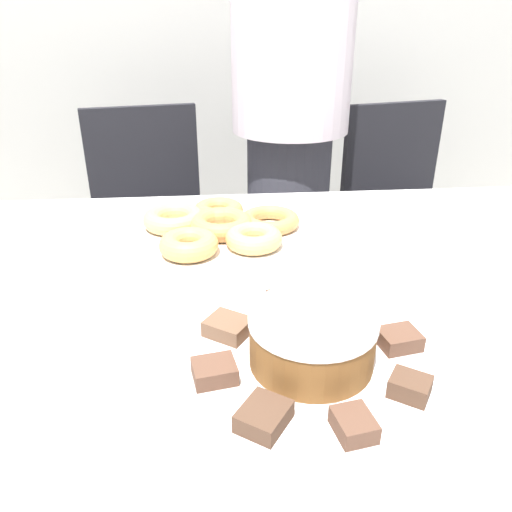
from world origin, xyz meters
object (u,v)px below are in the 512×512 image
(person_standing, at_px, (290,117))
(frosted_cake, at_px, (312,339))
(office_chair_right, at_px, (404,235))
(plate_donuts, at_px, (222,235))
(office_chair_left, at_px, (154,244))
(plate_cake, at_px, (310,364))

(person_standing, bearing_deg, frosted_cake, -97.03)
(office_chair_right, distance_m, frosted_cake, 1.33)
(plate_donuts, relative_size, frosted_cake, 2.37)
(person_standing, relative_size, office_chair_left, 1.88)
(office_chair_right, relative_size, frosted_cake, 5.26)
(office_chair_left, bearing_deg, plate_donuts, -82.96)
(office_chair_left, distance_m, office_chair_right, 0.93)
(plate_cake, xyz_separation_m, frosted_cake, (0.00, 0.00, 0.04))
(person_standing, bearing_deg, office_chair_left, 176.18)
(person_standing, bearing_deg, plate_donuts, -109.89)
(plate_cake, height_order, plate_donuts, same)
(office_chair_right, relative_size, plate_cake, 2.46)
(office_chair_right, bearing_deg, frosted_cake, -131.14)
(office_chair_left, bearing_deg, office_chair_right, -11.51)
(person_standing, xyz_separation_m, plate_donuts, (-0.24, -0.67, -0.12))
(office_chair_left, relative_size, plate_donuts, 2.22)
(office_chair_right, distance_m, plate_donuts, 1.04)
(plate_cake, bearing_deg, office_chair_right, 62.73)
(office_chair_left, xyz_separation_m, plate_cake, (0.34, -1.14, 0.33))
(person_standing, relative_size, plate_cake, 4.62)
(person_standing, height_order, frosted_cake, person_standing)
(person_standing, distance_m, plate_cake, 1.12)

